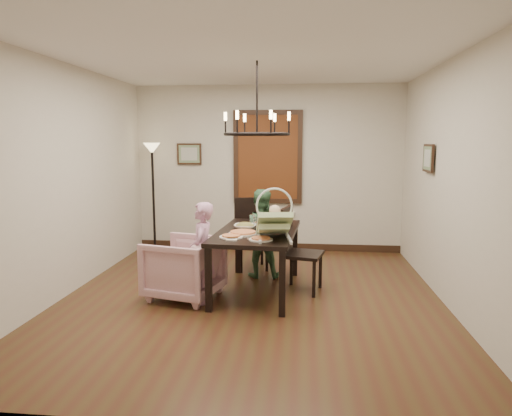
% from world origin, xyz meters
% --- Properties ---
extents(room_shell, '(4.51, 5.00, 2.81)m').
position_xyz_m(room_shell, '(0.00, 0.37, 1.40)').
color(room_shell, '#463118').
rests_on(room_shell, ground).
extents(dining_table, '(1.04, 1.72, 0.78)m').
position_xyz_m(dining_table, '(0.04, 0.26, 0.69)').
color(dining_table, black).
rests_on(dining_table, room_shell).
extents(chair_far, '(0.57, 0.57, 1.05)m').
position_xyz_m(chair_far, '(-0.14, 1.28, 0.52)').
color(chair_far, black).
rests_on(chair_far, room_shell).
extents(chair_right, '(0.57, 0.57, 1.07)m').
position_xyz_m(chair_right, '(0.60, 0.34, 0.53)').
color(chair_right, black).
rests_on(chair_right, room_shell).
extents(armchair, '(0.98, 0.96, 0.73)m').
position_xyz_m(armchair, '(-0.81, -0.05, 0.37)').
color(armchair, '#DDA9BC').
rests_on(armchair, room_shell).
extents(elderly_woman, '(0.25, 0.37, 0.98)m').
position_xyz_m(elderly_woman, '(-0.55, -0.19, 0.49)').
color(elderly_woman, '#CB8FB3').
rests_on(elderly_woman, room_shell).
extents(seated_man, '(0.51, 0.40, 1.01)m').
position_xyz_m(seated_man, '(0.02, 0.90, 0.51)').
color(seated_man, '#497B51').
rests_on(seated_man, room_shell).
extents(baby_bouncer, '(0.52, 0.66, 0.40)m').
position_xyz_m(baby_bouncer, '(0.28, -0.21, 0.98)').
color(baby_bouncer, '#BCDA96').
rests_on(baby_bouncer, dining_table).
extents(salad_bowl, '(0.33, 0.33, 0.08)m').
position_xyz_m(salad_bowl, '(-0.11, 0.29, 0.82)').
color(salad_bowl, white).
rests_on(salad_bowl, dining_table).
extents(pizza_platter, '(0.34, 0.34, 0.04)m').
position_xyz_m(pizza_platter, '(-0.10, -0.01, 0.80)').
color(pizza_platter, tan).
rests_on(pizza_platter, dining_table).
extents(drinking_glass, '(0.07, 0.07, 0.15)m').
position_xyz_m(drinking_glass, '(0.02, 0.36, 0.85)').
color(drinking_glass, silver).
rests_on(drinking_glass, dining_table).
extents(window_blinds, '(1.00, 0.03, 1.40)m').
position_xyz_m(window_blinds, '(0.00, 2.46, 1.60)').
color(window_blinds, '#5B2C12').
rests_on(window_blinds, room_shell).
extents(radiator, '(0.92, 0.12, 0.62)m').
position_xyz_m(radiator, '(0.00, 2.48, 0.35)').
color(radiator, silver).
rests_on(radiator, room_shell).
extents(picture_back, '(0.42, 0.03, 0.36)m').
position_xyz_m(picture_back, '(-1.35, 2.47, 1.65)').
color(picture_back, black).
rests_on(picture_back, room_shell).
extents(picture_right, '(0.03, 0.42, 0.36)m').
position_xyz_m(picture_right, '(2.21, 0.90, 1.65)').
color(picture_right, black).
rests_on(picture_right, room_shell).
extents(floor_lamp, '(0.30, 0.30, 1.80)m').
position_xyz_m(floor_lamp, '(-1.90, 2.15, 0.90)').
color(floor_lamp, black).
rests_on(floor_lamp, room_shell).
extents(chandelier, '(0.80, 0.80, 0.04)m').
position_xyz_m(chandelier, '(0.04, 0.26, 1.95)').
color(chandelier, black).
rests_on(chandelier, room_shell).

